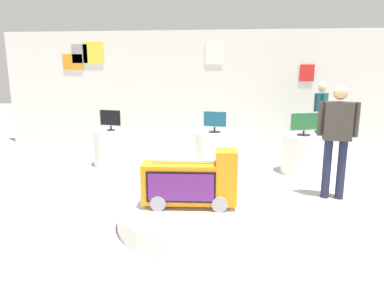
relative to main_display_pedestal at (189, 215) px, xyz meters
name	(u,v)px	position (x,y,z in m)	size (l,w,h in m)	color
ground_plane	(220,219)	(0.38, 0.18, -0.12)	(30.00, 30.00, 0.00)	#B2ADA3
back_wall_display	(224,89)	(0.37, 4.67, 1.30)	(11.06, 0.13, 2.82)	silver
main_display_pedestal	(189,215)	(0.00, 0.00, 0.00)	(1.74, 1.74, 0.24)	silver
novelty_firetruck_tv	(191,183)	(0.02, -0.01, 0.41)	(1.14, 0.41, 0.71)	gray
display_pedestal_left_rear	(302,154)	(1.85, 2.42, 0.23)	(0.75, 0.75, 0.71)	silver
tv_on_left_rear	(304,123)	(1.85, 2.41, 0.82)	(0.55, 0.24, 0.43)	black
display_pedestal_center_rear	(214,150)	(0.22, 2.59, 0.23)	(0.77, 0.77, 0.71)	silver
tv_on_center_rear	(215,121)	(0.22, 2.59, 0.81)	(0.47, 0.23, 0.41)	black
display_pedestal_right_rear	(112,148)	(-1.83, 2.61, 0.23)	(0.71, 0.71, 0.71)	silver
tv_on_right_rear	(110,119)	(-1.83, 2.60, 0.82)	(0.47, 0.16, 0.42)	black
shopper_browsing_near_truck	(320,114)	(2.47, 3.72, 0.83)	(0.36, 0.50, 1.63)	#194751
shopper_browsing_rear	(337,134)	(2.02, 1.11, 0.86)	(0.55, 0.26, 1.66)	#1E233F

